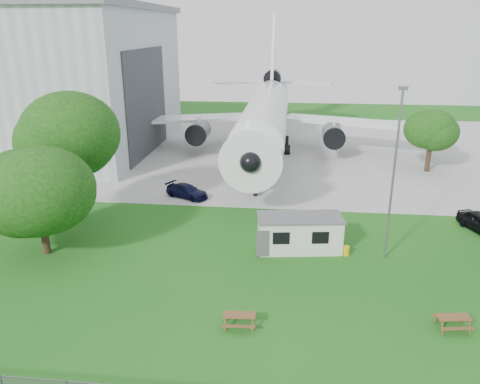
# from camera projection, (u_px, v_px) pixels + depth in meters

# --- Properties ---
(ground) EXTENTS (160.00, 160.00, 0.00)m
(ground) POSITION_uv_depth(u_px,v_px,m) (265.00, 298.00, 28.54)
(ground) COLOR #2C7420
(concrete_apron) EXTENTS (120.00, 46.00, 0.03)m
(concrete_apron) POSITION_uv_depth(u_px,v_px,m) (281.00, 148.00, 64.18)
(concrete_apron) COLOR #B7B7B2
(concrete_apron) RESTS_ON ground
(hangar) EXTENTS (43.00, 31.00, 18.55)m
(hangar) POSITION_uv_depth(u_px,v_px,m) (1.00, 77.00, 63.08)
(hangar) COLOR #B2B7BC
(hangar) RESTS_ON ground
(airliner) EXTENTS (46.36, 47.73, 17.69)m
(airliner) POSITION_uv_depth(u_px,v_px,m) (266.00, 112.00, 60.63)
(airliner) COLOR white
(airliner) RESTS_ON ground
(site_cabin) EXTENTS (6.91, 3.53, 2.62)m
(site_cabin) POSITION_uv_depth(u_px,v_px,m) (300.00, 233.00, 34.45)
(site_cabin) COLOR silver
(site_cabin) RESTS_ON ground
(picnic_west) EXTENTS (1.87, 1.59, 0.76)m
(picnic_west) POSITION_uv_depth(u_px,v_px,m) (239.00, 326.00, 25.86)
(picnic_west) COLOR olive
(picnic_west) RESTS_ON ground
(picnic_east) EXTENTS (1.99, 1.73, 0.76)m
(picnic_east) POSITION_uv_depth(u_px,v_px,m) (452.00, 328.00, 25.67)
(picnic_east) COLOR olive
(picnic_east) RESTS_ON ground
(lamp_mast) EXTENTS (0.16, 0.16, 12.00)m
(lamp_mast) POSITION_uv_depth(u_px,v_px,m) (393.00, 178.00, 31.53)
(lamp_mast) COLOR slate
(lamp_mast) RESTS_ON ground
(tree_west_big) EXTENTS (9.30, 9.30, 11.81)m
(tree_west_big) POSITION_uv_depth(u_px,v_px,m) (68.00, 138.00, 38.03)
(tree_west_big) COLOR #382619
(tree_west_big) RESTS_ON ground
(tree_west_small) EXTENTS (7.70, 7.70, 8.73)m
(tree_west_small) POSITION_uv_depth(u_px,v_px,m) (38.00, 190.00, 32.69)
(tree_west_small) COLOR #382619
(tree_west_small) RESTS_ON ground
(tree_far_apron) EXTENTS (5.84, 5.84, 7.75)m
(tree_far_apron) POSITION_uv_depth(u_px,v_px,m) (432.00, 130.00, 52.18)
(tree_far_apron) COLOR #382619
(tree_far_apron) RESTS_ON ground
(car_apron_van) EXTENTS (4.73, 3.57, 1.28)m
(car_apron_van) POSITION_uv_depth(u_px,v_px,m) (187.00, 191.00, 45.31)
(car_apron_van) COLOR black
(car_apron_van) RESTS_ON ground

